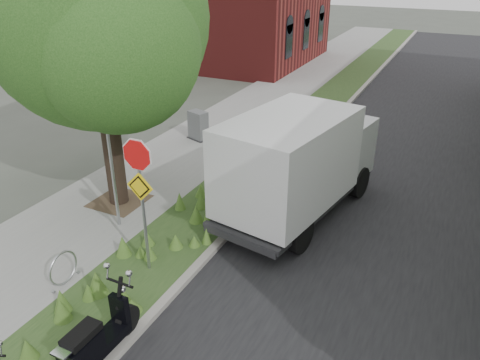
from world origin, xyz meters
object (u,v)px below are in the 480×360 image
Objects in this scene: utility_cabinet at (198,126)px; scooter_far at (92,346)px; sign_assembly at (140,180)px; box_truck at (298,160)px.

scooter_far is at bearing -69.09° from utility_cabinet.
sign_assembly reaches higher than scooter_far.
scooter_far is 6.76m from box_truck.
sign_assembly is at bearing 106.76° from scooter_far.
utility_cabinet reaches higher than scooter_far.
scooter_far is 10.82m from utility_cabinet.
scooter_far is at bearing -100.90° from box_truck.
sign_assembly is 8.25m from utility_cabinet.
sign_assembly is 4.48m from box_truck.
sign_assembly is 1.67× the size of scooter_far.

